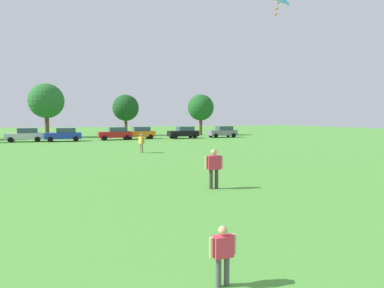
{
  "coord_description": "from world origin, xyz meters",
  "views": [
    {
      "loc": [
        -1.58,
        -1.04,
        3.0
      ],
      "look_at": [
        2.77,
        10.09,
        2.07
      ],
      "focal_mm": 32.18,
      "sensor_mm": 36.0,
      "label": 1
    }
  ],
  "objects": [
    {
      "name": "tree_right",
      "position": [
        8.93,
        55.74,
        4.54
      ],
      "size": [
        4.31,
        4.31,
        6.72
      ],
      "color": "brown",
      "rests_on": "ground"
    },
    {
      "name": "child_kite_flyer",
      "position": [
        1.08,
        4.26,
        0.65
      ],
      "size": [
        0.52,
        0.2,
        1.1
      ],
      "rotation": [
        0.0,
        0.0,
        0.0
      ],
      "color": "#4C4C51",
      "rests_on": "ground"
    },
    {
      "name": "parked_car_orange_4",
      "position": [
        9.01,
        46.03,
        0.86
      ],
      "size": [
        4.3,
        2.02,
        1.68
      ],
      "rotation": [
        0.0,
        0.0,
        3.14
      ],
      "color": "orange",
      "rests_on": "ground"
    },
    {
      "name": "tree_left",
      "position": [
        -3.03,
        54.75,
        5.43
      ],
      "size": [
        5.16,
        5.16,
        8.04
      ],
      "color": "brown",
      "rests_on": "ground"
    },
    {
      "name": "parked_car_silver_1",
      "position": [
        -5.27,
        45.64,
        0.86
      ],
      "size": [
        4.3,
        2.02,
        1.68
      ],
      "rotation": [
        0.0,
        0.0,
        3.14
      ],
      "color": "silver",
      "rests_on": "ground"
    },
    {
      "name": "parked_car_gray_6",
      "position": [
        21.41,
        45.09,
        0.86
      ],
      "size": [
        4.3,
        2.02,
        1.68
      ],
      "rotation": [
        0.0,
        0.0,
        3.14
      ],
      "color": "slate",
      "rests_on": "ground"
    },
    {
      "name": "ground_plane",
      "position": [
        0.0,
        30.0,
        0.0
      ],
      "size": [
        160.0,
        160.0,
        0.0
      ],
      "primitive_type": "plane",
      "color": "#4C9338"
    },
    {
      "name": "tree_far_right",
      "position": [
        21.0,
        52.6,
        4.63
      ],
      "size": [
        4.4,
        4.4,
        6.85
      ],
      "color": "brown",
      "rests_on": "ground"
    },
    {
      "name": "parked_car_red_3",
      "position": [
        5.61,
        45.3,
        0.86
      ],
      "size": [
        4.3,
        2.02,
        1.68
      ],
      "rotation": [
        0.0,
        0.0,
        3.14
      ],
      "color": "red",
      "rests_on": "ground"
    },
    {
      "name": "parked_car_black_5",
      "position": [
        15.17,
        45.03,
        0.86
      ],
      "size": [
        4.3,
        2.02,
        1.68
      ],
      "rotation": [
        0.0,
        0.0,
        3.14
      ],
      "color": "black",
      "rests_on": "ground"
    },
    {
      "name": "bystander_midfield",
      "position": [
        4.98,
        27.44,
        0.97
      ],
      "size": [
        0.4,
        0.76,
        1.63
      ],
      "rotation": [
        0.0,
        0.0,
        1.77
      ],
      "color": "#8C7259",
      "rests_on": "ground"
    },
    {
      "name": "parked_car_blue_2",
      "position": [
        -0.88,
        44.69,
        0.86
      ],
      "size": [
        4.3,
        2.02,
        1.68
      ],
      "rotation": [
        0.0,
        0.0,
        3.14
      ],
      "color": "#1E38AD",
      "rests_on": "ground"
    },
    {
      "name": "adult_bystander",
      "position": [
        4.47,
        11.92,
        0.99
      ],
      "size": [
        0.79,
        0.36,
        1.67
      ],
      "rotation": [
        0.0,
        0.0,
        6.19
      ],
      "color": "#3F3833",
      "rests_on": "ground"
    }
  ]
}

